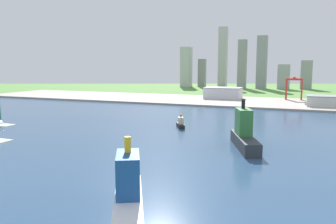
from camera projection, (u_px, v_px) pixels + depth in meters
The scene contains 10 objects.
ground_plane at pixel (197, 123), 305.75m from camera, with size 2400.00×2400.00×0.00m, color #55893D.
water_bay at pixel (174, 135), 250.66m from camera, with size 840.00×360.00×0.15m, color #2D4C70.
industrial_pier at pixel (236, 101), 480.01m from camera, with size 840.00×140.00×2.50m, color #A9A096.
ferry_boat at pixel (128, 194), 115.27m from camera, with size 29.67×44.38×26.81m.
tugboat_small at pixel (181, 124), 281.61m from camera, with size 12.71×17.78×11.46m.
container_barge at pixel (244, 134), 211.75m from camera, with size 26.41×48.19×30.41m.
port_crane_red at pixel (294, 83), 488.63m from camera, with size 23.67×40.79×34.29m.
warehouse_main at pixel (223, 93), 514.04m from camera, with size 55.31×35.67×16.89m.
warehouse_annex at pixel (323, 101), 415.12m from camera, with size 38.31×32.78×12.98m.
distant_skyline at pixel (237, 66), 800.25m from camera, with size 304.31×56.08×147.63m.
Camera 1 is at (88.55, 10.46, 51.32)m, focal length 35.76 mm.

